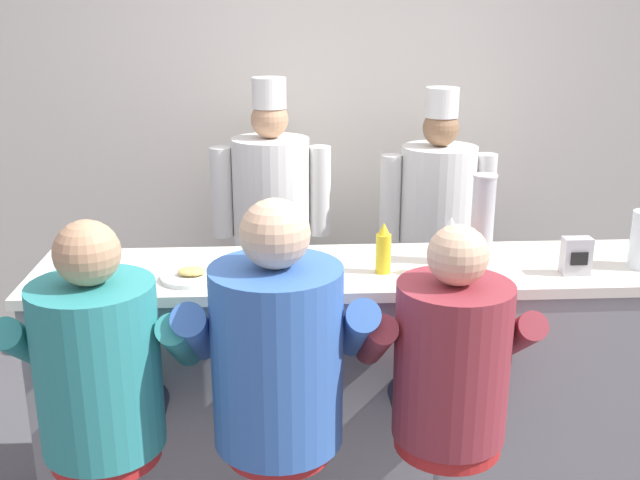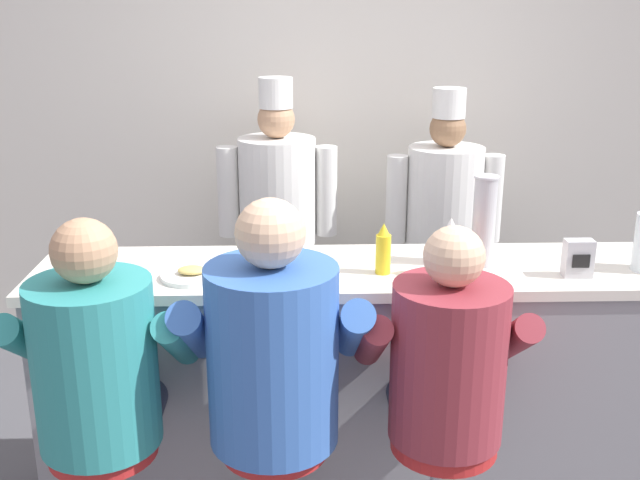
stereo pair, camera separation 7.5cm
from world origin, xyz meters
name	(u,v)px [view 1 (the left image)]	position (x,y,z in m)	size (l,w,h in m)	color
wall_back	(327,125)	(0.00, 1.89, 1.35)	(10.00, 0.06, 2.70)	beige
diner_counter	(352,386)	(0.00, 0.28, 0.52)	(2.48, 0.56, 1.05)	gray
ketchup_bottle_red	(450,249)	(0.35, 0.16, 1.15)	(0.07, 0.07, 0.23)	red
mustard_bottle_yellow	(383,250)	(0.10, 0.21, 1.14)	(0.06, 0.06, 0.20)	yellow
hot_sauce_bottle_orange	(440,263)	(0.30, 0.09, 1.12)	(0.04, 0.04, 0.16)	orange
breakfast_plate	(192,276)	(-0.61, 0.18, 1.06)	(0.23, 0.23, 0.05)	white
cereal_bowl	(72,282)	(-1.04, 0.11, 1.07)	(0.16, 0.16, 0.05)	#4C7FB7
coffee_mug_white	(97,255)	(-1.00, 0.36, 1.09)	(0.13, 0.08, 0.08)	white
cup_stack_steel	(483,220)	(0.50, 0.29, 1.23)	(0.10, 0.10, 0.36)	#B7BABF
napkin_dispenser_chrome	(576,256)	(0.83, 0.15, 1.12)	(0.11, 0.06, 0.14)	silver
diner_seated_teal	(102,376)	(-0.88, -0.23, 0.87)	(0.60, 0.60, 1.40)	#B2B5BA
diner_seated_blue	(277,364)	(-0.30, -0.23, 0.89)	(0.65, 0.64, 1.46)	#B2B5BA
diner_seated_maroon	(449,371)	(0.27, -0.23, 0.85)	(0.58, 0.57, 1.37)	#B2B5BA
cook_in_whites_near	(272,217)	(-0.33, 1.49, 0.91)	(0.65, 0.42, 1.66)	#232328
cook_in_whites_far	(436,222)	(0.57, 1.42, 0.88)	(0.63, 0.40, 1.61)	#232328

